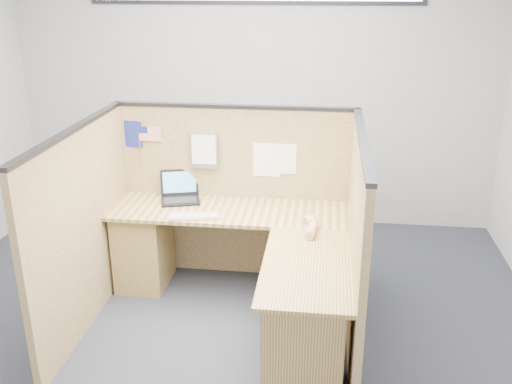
# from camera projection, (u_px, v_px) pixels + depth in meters

# --- Properties ---
(floor) EXTENTS (5.00, 5.00, 0.00)m
(floor) POSITION_uv_depth(u_px,v_px,m) (216.00, 333.00, 4.29)
(floor) COLOR #21222E
(floor) RESTS_ON ground
(wall_back) EXTENTS (5.00, 0.00, 5.00)m
(wall_back) POSITION_uv_depth(u_px,v_px,m) (254.00, 92.00, 5.88)
(wall_back) COLOR #A1A4A6
(wall_back) RESTS_ON floor
(wall_front) EXTENTS (5.00, 0.00, 5.00)m
(wall_front) POSITION_uv_depth(u_px,v_px,m) (60.00, 373.00, 1.70)
(wall_front) COLOR #A1A4A6
(wall_front) RESTS_ON floor
(cubicle_partitions) EXTENTS (2.06, 1.83, 1.53)m
(cubicle_partitions) POSITION_uv_depth(u_px,v_px,m) (224.00, 217.00, 4.41)
(cubicle_partitions) COLOR brown
(cubicle_partitions) RESTS_ON floor
(l_desk) EXTENTS (1.95, 1.75, 0.73)m
(l_desk) POSITION_uv_depth(u_px,v_px,m) (245.00, 270.00, 4.39)
(l_desk) COLOR brown
(l_desk) RESTS_ON floor
(laptop) EXTENTS (0.37, 0.39, 0.23)m
(laptop) POSITION_uv_depth(u_px,v_px,m) (182.00, 193.00, 4.86)
(laptop) COLOR black
(laptop) RESTS_ON l_desk
(keyboard) EXTENTS (0.42, 0.22, 0.03)m
(keyboard) POSITION_uv_depth(u_px,v_px,m) (194.00, 216.00, 4.49)
(keyboard) COLOR #9F907C
(keyboard) RESTS_ON l_desk
(mouse) EXTENTS (0.11, 0.07, 0.04)m
(mouse) POSITION_uv_depth(u_px,v_px,m) (311.00, 221.00, 4.39)
(mouse) COLOR silver
(mouse) RESTS_ON l_desk
(hand_forearm) EXTENTS (0.10, 0.37, 0.08)m
(hand_forearm) POSITION_uv_depth(u_px,v_px,m) (312.00, 226.00, 4.26)
(hand_forearm) COLOR tan
(hand_forearm) RESTS_ON l_desk
(blue_poster) EXTENTS (0.17, 0.02, 0.23)m
(blue_poster) POSITION_uv_depth(u_px,v_px,m) (132.00, 134.00, 4.85)
(blue_poster) COLOR navy
(blue_poster) RESTS_ON cubicle_partitions
(american_flag) EXTENTS (0.20, 0.01, 0.34)m
(american_flag) POSITION_uv_depth(u_px,v_px,m) (148.00, 135.00, 4.82)
(american_flag) COLOR olive
(american_flag) RESTS_ON cubicle_partitions
(file_holder) EXTENTS (0.23, 0.05, 0.30)m
(file_holder) POSITION_uv_depth(u_px,v_px,m) (204.00, 151.00, 4.79)
(file_holder) COLOR slate
(file_holder) RESTS_ON cubicle_partitions
(paper_left) EXTENTS (0.23, 0.01, 0.29)m
(paper_left) POSITION_uv_depth(u_px,v_px,m) (266.00, 160.00, 4.77)
(paper_left) COLOR white
(paper_left) RESTS_ON cubicle_partitions
(paper_right) EXTENTS (0.20, 0.01, 0.26)m
(paper_right) POSITION_uv_depth(u_px,v_px,m) (284.00, 159.00, 4.75)
(paper_right) COLOR white
(paper_right) RESTS_ON cubicle_partitions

